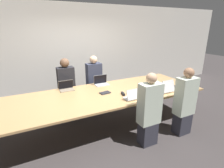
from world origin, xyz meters
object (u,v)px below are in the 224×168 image
object	(u,v)px
cup_near_midright	(141,93)
stapler	(123,94)
person_near_right	(185,103)
person_far_center	(94,82)
laptop_near_midright	(134,96)
laptop_far_center	(101,82)
person_near_midright	(149,111)
cup_near_right	(173,87)
person_far_midleft	(67,87)
laptop_near_right	(167,88)
laptop_far_midleft	(66,87)

from	to	relation	value
cup_near_midright	stapler	distance (m)	0.39
person_near_right	person_far_center	bearing A→B (deg)	-61.08
laptop_near_midright	cup_near_midright	bearing A→B (deg)	-161.46
stapler	person_near_right	bearing A→B (deg)	-26.78
laptop_far_center	person_far_center	distance (m)	0.50
person_near_midright	person_near_right	size ratio (longest dim) A/B	0.99
laptop_near_midright	stapler	bearing A→B (deg)	-74.52
cup_near_right	person_near_midright	bearing A→B (deg)	-154.79
person_far_midleft	laptop_near_midright	world-z (taller)	person_far_midleft
laptop_near_midright	laptop_near_right	distance (m)	0.89
person_near_right	cup_near_right	xyz separation A→B (m)	(0.24, 0.56, 0.12)
cup_near_midright	cup_near_right	distance (m)	0.90
person_near_right	laptop_far_center	bearing A→B (deg)	-54.57
laptop_far_midleft	laptop_near_midright	size ratio (longest dim) A/B	0.91
person_far_midleft	cup_near_midright	world-z (taller)	person_far_midleft
person_far_midleft	laptop_near_right	distance (m)	2.40
laptop_near_midright	laptop_near_right	world-z (taller)	laptop_near_right
laptop_near_right	person_near_right	distance (m)	0.52
laptop_far_midleft	cup_near_midright	size ratio (longest dim) A/B	3.24
cup_near_midright	laptop_near_midright	bearing A→B (deg)	-161.46
cup_near_midright	person_near_right	size ratio (longest dim) A/B	0.07
person_near_midright	stapler	distance (m)	0.75
person_far_midleft	cup_near_right	size ratio (longest dim) A/B	15.37
person_far_midleft	person_near_midright	xyz separation A→B (m)	(1.06, -1.93, -0.02)
person_near_right	person_far_center	size ratio (longest dim) A/B	0.99
laptop_far_midleft	laptop_near_right	bearing A→B (deg)	-29.55
cup_near_right	person_near_right	bearing A→B (deg)	-112.95
laptop_far_midleft	laptop_near_midright	distance (m)	1.56
laptop_near_right	person_far_center	xyz separation A→B (m)	(-1.12, 1.59, -0.15)
cup_near_right	stapler	bearing A→B (deg)	170.43
person_near_right	stapler	world-z (taller)	person_near_right
laptop_near_midright	person_far_center	world-z (taller)	person_far_center
laptop_far_center	stapler	world-z (taller)	laptop_far_center
person_near_midright	laptop_far_center	xyz separation A→B (m)	(-0.28, 1.57, 0.16)
cup_near_right	stapler	distance (m)	1.25
laptop_far_midleft	person_far_midleft	bearing A→B (deg)	78.05
laptop_near_right	laptop_far_center	xyz separation A→B (m)	(-1.11, 1.11, -0.01)
person_far_midleft	cup_near_midright	size ratio (longest dim) A/B	14.29
person_far_midleft	person_near_midright	distance (m)	2.20
cup_near_midright	person_near_right	bearing A→B (deg)	-40.29
laptop_far_midleft	cup_near_right	xyz separation A→B (m)	(2.24, -1.05, -0.02)
person_near_midright	cup_near_midright	bearing A→B (deg)	-110.67
person_far_midleft	person_near_midright	bearing A→B (deg)	-61.13
laptop_near_midright	cup_near_midright	xyz separation A→B (m)	(0.25, 0.09, -0.01)
person_far_center	stapler	xyz separation A→B (m)	(0.15, -1.31, 0.10)
laptop_near_midright	cup_near_right	distance (m)	1.16
person_far_midleft	person_near_right	xyz separation A→B (m)	(1.93, -1.97, -0.02)
laptop_near_midright	person_near_right	distance (m)	1.05
laptop_near_midright	stapler	xyz separation A→B (m)	(-0.08, 0.28, -0.04)
laptop_near_midright	laptop_far_center	xyz separation A→B (m)	(-0.22, 1.13, 0.01)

